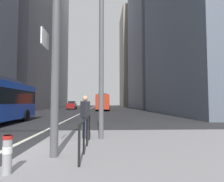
# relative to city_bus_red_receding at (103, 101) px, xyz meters

# --- Properties ---
(ground_plane) EXTENTS (160.00, 160.00, 0.00)m
(ground_plane) POSITION_rel_city_bus_red_receding_xyz_m (-3.24, -13.20, -1.84)
(ground_plane) COLOR #28282B
(median_island) EXTENTS (9.00, 10.00, 0.15)m
(median_island) POSITION_rel_city_bus_red_receding_xyz_m (2.26, -34.20, -1.76)
(median_island) COLOR gray
(median_island) RESTS_ON ground
(lane_centre_line) EXTENTS (0.20, 80.00, 0.01)m
(lane_centre_line) POSITION_rel_city_bus_red_receding_xyz_m (-3.24, -3.20, -1.83)
(lane_centre_line) COLOR beige
(lane_centre_line) RESTS_ON ground
(office_tower_left_mid) EXTENTS (12.10, 21.22, 44.50)m
(office_tower_left_mid) POSITION_rel_city_bus_red_receding_xyz_m (-19.24, 4.55, 20.41)
(office_tower_left_mid) COLOR gray
(office_tower_left_mid) RESTS_ON ground
(office_tower_left_far) EXTENTS (10.80, 17.16, 54.77)m
(office_tower_left_far) POSITION_rel_city_bus_red_receding_xyz_m (-19.24, 25.89, 25.55)
(office_tower_left_far) COLOR #9E9EA3
(office_tower_left_far) RESTS_ON ground
(office_tower_right_mid) EXTENTS (10.16, 23.96, 48.97)m
(office_tower_right_mid) POSITION_rel_city_bus_red_receding_xyz_m (13.76, 13.76, 22.65)
(office_tower_right_mid) COLOR slate
(office_tower_right_mid) RESTS_ON ground
(office_tower_right_far) EXTENTS (12.50, 17.69, 39.21)m
(office_tower_right_far) POSITION_rel_city_bus_red_receding_xyz_m (13.76, 38.51, 17.77)
(office_tower_right_far) COLOR gray
(office_tower_right_far) RESTS_ON ground
(city_bus_red_receding) EXTENTS (2.83, 10.97, 3.40)m
(city_bus_red_receding) POSITION_rel_city_bus_red_receding_xyz_m (0.00, 0.00, 0.00)
(city_bus_red_receding) COLOR red
(city_bus_red_receding) RESTS_ON ground
(car_oncoming_mid) EXTENTS (2.14, 4.37, 1.94)m
(car_oncoming_mid) POSITION_rel_city_bus_red_receding_xyz_m (-7.30, 5.37, -0.85)
(car_oncoming_mid) COLOR maroon
(car_oncoming_mid) RESTS_ON ground
(car_receding_near) EXTENTS (2.19, 4.21, 1.94)m
(car_receding_near) POSITION_rel_city_bus_red_receding_xyz_m (1.10, 24.24, -0.85)
(car_receding_near) COLOR #232838
(car_receding_near) RESTS_ON ground
(car_receding_far) EXTENTS (2.13, 4.16, 1.94)m
(car_receding_far) POSITION_rel_city_bus_red_receding_xyz_m (1.05, 25.85, -0.85)
(car_receding_far) COLOR black
(car_receding_far) RESTS_ON ground
(street_lamp_post) EXTENTS (5.50, 0.32, 8.00)m
(street_lamp_post) POSITION_rel_city_bus_red_receding_xyz_m (0.02, -31.56, 3.45)
(street_lamp_post) COLOR #56565B
(street_lamp_post) RESTS_ON median_island
(bollard_right) EXTENTS (0.20, 0.20, 0.79)m
(bollard_right) POSITION_rel_city_bus_red_receding_xyz_m (-1.87, -35.28, -1.24)
(bollard_right) COLOR #99999E
(bollard_right) RESTS_ON median_island
(pedestrian_railing) EXTENTS (0.06, 3.17, 0.98)m
(pedestrian_railing) POSITION_rel_city_bus_red_receding_xyz_m (-0.44, -33.34, -1.00)
(pedestrian_railing) COLOR black
(pedestrian_railing) RESTS_ON median_island
(pedestrian_waiting) EXTENTS (0.43, 0.45, 1.76)m
(pedestrian_waiting) POSITION_rel_city_bus_red_receding_xyz_m (-0.65, -31.44, -0.70)
(pedestrian_waiting) COLOR #2D334C
(pedestrian_waiting) RESTS_ON median_island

